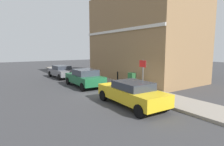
% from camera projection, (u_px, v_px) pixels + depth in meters
% --- Properties ---
extents(ground, '(80.00, 80.00, 0.00)m').
position_uv_depth(ground, '(111.00, 94.00, 12.83)').
color(ground, '#38383A').
extents(sidewalk, '(2.38, 30.00, 0.15)m').
position_uv_depth(sidewalk, '(95.00, 79.00, 18.88)').
color(sidewalk, gray).
rests_on(sidewalk, ground).
extents(corner_building, '(6.45, 11.41, 8.68)m').
position_uv_depth(corner_building, '(142.00, 37.00, 18.84)').
color(corner_building, olive).
rests_on(corner_building, ground).
extents(car_yellow, '(1.99, 4.50, 1.38)m').
position_uv_depth(car_yellow, '(132.00, 93.00, 10.11)').
color(car_yellow, gold).
rests_on(car_yellow, ground).
extents(car_green, '(2.03, 4.35, 1.47)m').
position_uv_depth(car_green, '(85.00, 78.00, 15.33)').
color(car_green, '#195933').
rests_on(car_green, ground).
extents(car_grey, '(1.93, 4.27, 1.36)m').
position_uv_depth(car_grey, '(62.00, 71.00, 20.04)').
color(car_grey, slate).
rests_on(car_grey, ground).
extents(utility_cabinet, '(0.46, 0.61, 1.15)m').
position_uv_depth(utility_cabinet, '(132.00, 81.00, 14.30)').
color(utility_cabinet, '#1E4C28').
rests_on(utility_cabinet, sidewalk).
extents(bollard_near_cabinet, '(0.14, 0.14, 1.04)m').
position_uv_depth(bollard_near_cabinet, '(118.00, 77.00, 16.04)').
color(bollard_near_cabinet, black).
rests_on(bollard_near_cabinet, sidewalk).
extents(bollard_far_kerb, '(0.14, 0.14, 1.04)m').
position_uv_depth(bollard_far_kerb, '(98.00, 76.00, 16.42)').
color(bollard_far_kerb, black).
rests_on(bollard_far_kerb, sidewalk).
extents(street_sign, '(0.08, 0.60, 2.30)m').
position_uv_depth(street_sign, '(143.00, 72.00, 11.79)').
color(street_sign, '#59595B').
rests_on(street_sign, sidewalk).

